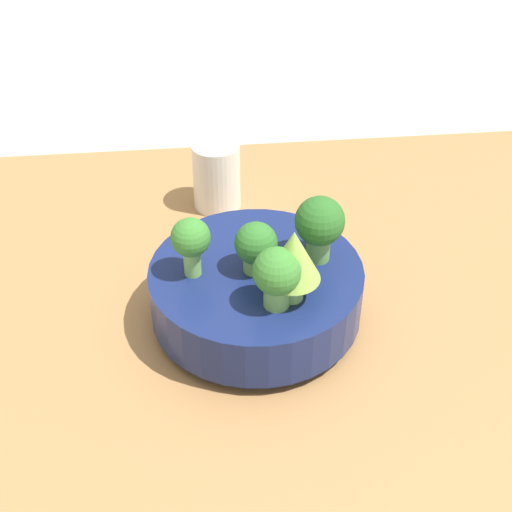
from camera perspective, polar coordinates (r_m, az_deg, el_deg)
ground_plane at (r=0.93m, az=0.73°, el=-4.93°), size 6.00×6.00×0.00m
table at (r=0.92m, az=0.74°, el=-4.17°), size 1.07×0.80×0.03m
bowl at (r=0.85m, az=-0.00°, el=-2.85°), size 0.25×0.25×0.08m
broccoli_floret_center at (r=0.81m, az=-0.00°, el=0.83°), size 0.05×0.05×0.06m
romanesco_piece_far at (r=0.76m, az=3.01°, el=-0.14°), size 0.06×0.06×0.09m
broccoli_floret_left at (r=0.82m, az=5.11°, el=2.56°), size 0.06×0.06×0.08m
broccoli_floret_back at (r=0.75m, az=1.71°, el=-1.49°), size 0.05×0.05×0.07m
broccoli_floret_right at (r=0.80m, az=-5.24°, el=1.24°), size 0.05×0.05×0.07m
cup at (r=1.05m, az=-3.17°, el=6.43°), size 0.07×0.07×0.10m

